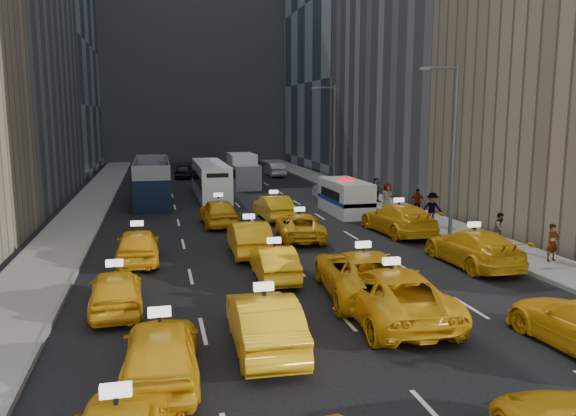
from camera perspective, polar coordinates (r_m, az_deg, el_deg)
name	(u,v)px	position (r m, az deg, el deg)	size (l,w,h in m)	color
ground	(367,343)	(16.67, 8.03, -13.42)	(160.00, 160.00, 0.00)	black
sidewalk_west	(84,212)	(40.08, -19.98, -0.35)	(3.00, 90.00, 0.15)	gray
sidewalk_east	(377,201)	(42.97, 9.03, 0.72)	(3.00, 90.00, 0.15)	gray
curb_west	(107,211)	(39.93, -17.91, -0.25)	(0.15, 90.00, 0.18)	slate
curb_east	(359,201)	(42.44, 7.22, 0.67)	(0.15, 90.00, 0.18)	slate
building_backdrop	(191,22)	(87.54, -9.87, 18.11)	(30.00, 12.00, 40.00)	slate
streetlight_near	(452,146)	(30.24, 16.31, 6.11)	(2.15, 0.22, 9.00)	#595B60
streetlight_far	(333,134)	(48.64, 4.59, 7.53)	(2.15, 0.22, 9.00)	#595B60
taxi_4	(161,351)	(14.41, -12.79, -13.97)	(1.83, 4.54, 1.55)	#EBA413
taxi_5	(264,322)	(15.86, -2.47, -11.46)	(1.67, 4.79, 1.58)	#EBA413
taxi_6	(390,293)	(18.36, 10.36, -8.52)	(2.78, 6.03, 1.68)	#EBA413
taxi_8	(116,290)	(19.61, -17.09, -8.01)	(1.69, 4.20, 1.43)	#EBA413
taxi_9	(274,263)	(22.33, -1.43, -5.56)	(1.45, 4.14, 1.37)	#EBA413
taxi_10	(363,273)	(20.48, 7.59, -6.58)	(2.77, 6.01, 1.67)	#EBA413
taxi_11	(473,248)	(25.60, 18.27, -3.84)	(2.23, 5.50, 1.60)	#EBA413
taxi_12	(138,245)	(25.66, -15.00, -3.70)	(1.83, 4.55, 1.55)	#EBA413
taxi_13	(249,237)	(26.41, -3.98, -3.01)	(1.67, 4.78, 1.57)	#EBA413
taxi_14	(299,226)	(29.49, 1.18, -1.87)	(2.30, 4.99, 1.39)	#EBA413
taxi_15	(398,219)	(31.39, 11.13, -1.10)	(2.34, 5.76, 1.67)	#EBA413
taxi_16	(219,212)	(33.41, -7.07, -0.41)	(1.92, 4.77, 1.62)	#EBA413
taxi_17	(274,207)	(35.13, -1.46, 0.06)	(1.61, 4.63, 1.53)	#EBA413
nypd_van	(345,198)	(37.29, 5.84, 1.05)	(2.49, 5.71, 2.40)	silver
double_decker	(152,182)	(43.27, -13.64, 2.63)	(3.02, 11.04, 3.18)	black
city_bus	(211,180)	(45.45, -7.87, 2.84)	(2.95, 10.77, 2.75)	white
box_truck	(243,171)	(51.55, -4.59, 3.79)	(3.11, 6.81, 3.00)	silver
misc_car_0	(333,191)	(42.74, 4.63, 1.75)	(1.71, 4.90, 1.61)	#AFB2B7
misc_car_1	(147,176)	(55.57, -14.09, 3.21)	(2.55, 5.53, 1.54)	black
misc_car_2	(226,169)	(61.01, -6.36, 4.00)	(2.31, 5.69, 1.65)	slate
misc_car_3	(184,171)	(59.80, -10.53, 3.71)	(1.74, 4.31, 1.47)	black
misc_car_4	(275,169)	(60.35, -1.34, 3.94)	(1.61, 4.62, 1.52)	#AEB0B6
pedestrian_0	(553,243)	(27.05, 25.29, -3.19)	(0.60, 0.39, 1.65)	gray
pedestrian_1	(500,229)	(29.54, 20.74, -1.97)	(0.77, 0.42, 1.59)	gray
pedestrian_2	(432,209)	(33.57, 14.43, -0.08)	(1.23, 0.51, 1.91)	gray
pedestrian_3	(417,202)	(37.05, 13.00, 0.64)	(0.97, 0.44, 1.66)	gray
pedestrian_4	(387,197)	(37.94, 10.02, 1.10)	(0.92, 0.50, 1.88)	gray
pedestrian_5	(376,190)	(41.84, 8.96, 1.83)	(1.66, 0.48, 1.79)	gray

